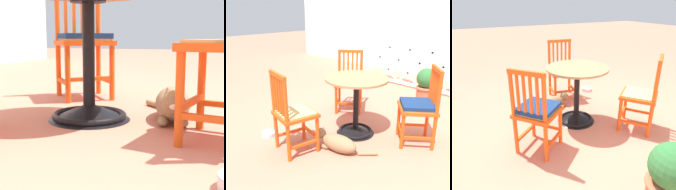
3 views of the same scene
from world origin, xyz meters
The scene contains 8 objects.
ground_plane centered at (0.00, 0.00, 0.00)m, with size 24.00×24.00×0.00m, color #C6755B.
cafe_table centered at (0.05, 0.03, 0.28)m, with size 0.76×0.76×0.73m.
orange_chair_by_planter centered at (-0.54, 0.53, 0.43)m, with size 0.56×0.56×0.91m.
orange_chair_near_fence centered at (-0.16, -0.77, 0.43)m, with size 0.47×0.47×0.91m.
orange_chair_at_corner centered at (0.71, 0.36, 0.45)m, with size 0.56×0.56×0.91m.
tabby_cat centered at (0.17, -0.44, 0.10)m, with size 0.69×0.38×0.23m.
terracotta_planter centered at (0.21, 1.53, 0.33)m, with size 0.32×0.32×0.62m.
pet_water_bowl centered at (-0.66, -0.81, 0.03)m, with size 0.17×0.17×0.05m, color silver.
Camera 3 is at (1.38, 2.20, 1.46)m, focal length 34.96 mm.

